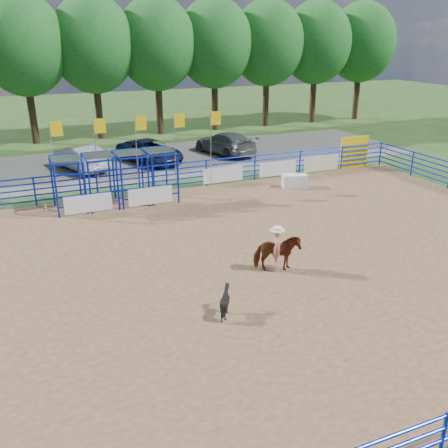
{
  "coord_description": "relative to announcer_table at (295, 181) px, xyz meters",
  "views": [
    {
      "loc": [
        -6.61,
        -15.08,
        8.0
      ],
      "look_at": [
        0.23,
        1.0,
        1.3
      ],
      "focal_mm": 40.0,
      "sensor_mm": 36.0,
      "label": 1
    }
  ],
  "objects": [
    {
      "name": "treeline",
      "position": [
        -7.36,
        18.22,
        7.15
      ],
      "size": [
        56.4,
        6.4,
        11.24
      ],
      "color": "#3F2B19",
      "rests_on": "ground"
    },
    {
      "name": "car_b",
      "position": [
        -10.28,
        8.57,
        0.41
      ],
      "size": [
        3.17,
        4.98,
        1.55
      ],
      "primitive_type": "imported",
      "rotation": [
        0.0,
        0.0,
        3.49
      ],
      "color": "gray",
      "rests_on": "gravel_strip"
    },
    {
      "name": "car_d",
      "position": [
        -0.27,
        9.15,
        0.39
      ],
      "size": [
        3.44,
        5.59,
        1.51
      ],
      "primitive_type": "imported",
      "rotation": [
        0.0,
        0.0,
        3.41
      ],
      "color": "#5B5B5E",
      "rests_on": "gravel_strip"
    },
    {
      "name": "horse_and_rider",
      "position": [
        -5.93,
        -8.75,
        0.45
      ],
      "size": [
        1.77,
        1.21,
        2.33
      ],
      "color": "brown",
      "rests_on": "arena_dirt"
    },
    {
      "name": "perimeter_fence",
      "position": [
        -7.36,
        -7.78,
        0.37
      ],
      "size": [
        30.1,
        20.1,
        1.5
      ],
      "color": "#0820BC",
      "rests_on": "ground"
    },
    {
      "name": "arena_dirt",
      "position": [
        -7.36,
        -7.78,
        -0.37
      ],
      "size": [
        30.0,
        20.0,
        0.02
      ],
      "primitive_type": "cube",
      "color": "#906948",
      "rests_on": "ground"
    },
    {
      "name": "ground",
      "position": [
        -7.36,
        -7.78,
        -0.38
      ],
      "size": [
        120.0,
        120.0,
        0.0
      ],
      "primitive_type": "plane",
      "color": "#3A5B24",
      "rests_on": "ground"
    },
    {
      "name": "announcer_table",
      "position": [
        0.0,
        0.0,
        0.0
      ],
      "size": [
        1.47,
        0.97,
        0.72
      ],
      "primitive_type": "cube",
      "rotation": [
        0.0,
        0.0,
        -0.27
      ],
      "color": "white",
      "rests_on": "arena_dirt"
    },
    {
      "name": "car_c",
      "position": [
        -5.8,
        8.8,
        0.36
      ],
      "size": [
        4.02,
        5.72,
        1.45
      ],
      "primitive_type": "imported",
      "rotation": [
        0.0,
        0.0,
        0.34
      ],
      "color": "#151C36",
      "rests_on": "gravel_strip"
    },
    {
      "name": "calf",
      "position": [
        -8.78,
        -10.77,
        0.09
      ],
      "size": [
        0.99,
        0.93,
        0.9
      ],
      "primitive_type": "imported",
      "rotation": [
        0.0,
        0.0,
        1.86
      ],
      "color": "black",
      "rests_on": "arena_dirt"
    },
    {
      "name": "chute_assembly",
      "position": [
        -9.26,
        1.06,
        0.88
      ],
      "size": [
        19.32,
        2.41,
        4.2
      ],
      "color": "#0820BC",
      "rests_on": "ground"
    },
    {
      "name": "gravel_strip",
      "position": [
        -7.36,
        9.22,
        -0.37
      ],
      "size": [
        40.0,
        10.0,
        0.01
      ],
      "primitive_type": "cube",
      "color": "slate",
      "rests_on": "ground"
    }
  ]
}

